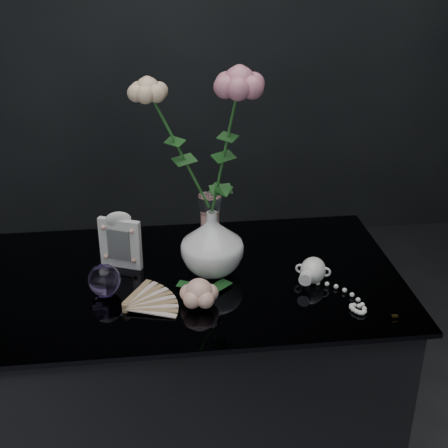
{
  "coord_description": "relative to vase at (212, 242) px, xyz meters",
  "views": [
    {
      "loc": [
        -0.05,
        -1.23,
        1.53
      ],
      "look_at": [
        0.1,
        0.0,
        0.92
      ],
      "focal_mm": 50.0,
      "sensor_mm": 36.0,
      "label": 1
    }
  ],
  "objects": [
    {
      "name": "table",
      "position": [
        -0.08,
        -0.02,
        -0.46
      ],
      "size": [
        1.05,
        0.58,
        0.76
      ],
      "color": "black",
      "rests_on": "ground"
    },
    {
      "name": "roses",
      "position": [
        -0.02,
        -0.0,
        0.27
      ],
      "size": [
        0.27,
        0.12,
        0.39
      ],
      "color": "#DCB78D",
      "rests_on": "vase"
    },
    {
      "name": "paper_fan",
      "position": [
        -0.21,
        -0.15,
        -0.07
      ],
      "size": [
        0.25,
        0.21,
        0.02
      ],
      "primitive_type": null,
      "rotation": [
        0.0,
        0.0,
        0.12
      ],
      "color": "beige",
      "rests_on": "table"
    },
    {
      "name": "wine_glass",
      "position": [
        -0.0,
        0.04,
        0.01
      ],
      "size": [
        0.07,
        0.07,
        0.18
      ],
      "primitive_type": null,
      "rotation": [
        0.0,
        0.0,
        0.18
      ],
      "color": "white",
      "rests_on": "table"
    },
    {
      "name": "loose_rose",
      "position": [
        -0.04,
        -0.14,
        -0.05
      ],
      "size": [
        0.18,
        0.21,
        0.06
      ],
      "primitive_type": null,
      "rotation": [
        0.0,
        0.0,
        0.2
      ],
      "color": "#E7AA95",
      "rests_on": "table"
    },
    {
      "name": "picture_frame",
      "position": [
        -0.22,
        0.05,
        -0.01
      ],
      "size": [
        0.13,
        0.12,
        0.15
      ],
      "primitive_type": null,
      "rotation": [
        0.0,
        0.0,
        -0.4
      ],
      "color": "silver",
      "rests_on": "table"
    },
    {
      "name": "paperweight",
      "position": [
        -0.25,
        -0.07,
        -0.04
      ],
      "size": [
        0.09,
        0.09,
        0.07
      ],
      "primitive_type": null,
      "rotation": [
        0.0,
        0.0,
        0.19
      ],
      "color": "#9675BE",
      "rests_on": "table"
    },
    {
      "name": "vase",
      "position": [
        0.0,
        0.0,
        0.0
      ],
      "size": [
        0.2,
        0.2,
        0.16
      ],
      "primitive_type": "imported",
      "rotation": [
        0.0,
        0.0,
        0.38
      ],
      "color": "white",
      "rests_on": "table"
    },
    {
      "name": "pearl_jar",
      "position": [
        0.23,
        -0.07,
        -0.05
      ],
      "size": [
        0.27,
        0.28,
        0.06
      ],
      "primitive_type": null,
      "rotation": [
        0.0,
        0.0,
        -0.39
      ],
      "color": "silver",
      "rests_on": "table"
    }
  ]
}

